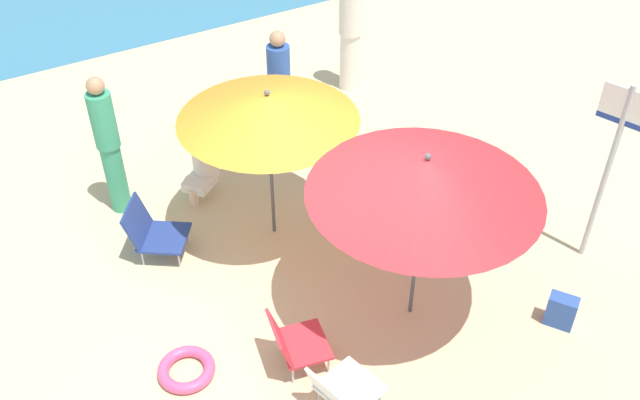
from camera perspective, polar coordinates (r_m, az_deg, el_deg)
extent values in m
plane|color=#D3BC8C|center=(7.51, -1.19, -7.45)|extent=(40.00, 40.00, 0.00)
cylinder|color=#4C4C51|center=(7.68, -3.99, 2.62)|extent=(0.04, 0.04, 1.81)
cone|color=orange|center=(7.26, -4.26, 7.49)|extent=(1.91, 1.91, 0.29)
sphere|color=#4C4C51|center=(7.17, -4.32, 8.67)|extent=(0.06, 0.06, 0.06)
cylinder|color=#4C4C51|center=(6.72, 7.94, -3.39)|extent=(0.04, 0.04, 1.91)
cone|color=red|center=(6.23, 8.56, 1.90)|extent=(2.14, 2.14, 0.36)
sphere|color=#4C4C51|center=(6.11, 8.74, 3.49)|extent=(0.06, 0.06, 0.06)
cube|color=red|center=(6.71, -1.31, -11.57)|extent=(0.53, 0.58, 0.03)
cube|color=red|center=(6.54, -3.30, -11.13)|extent=(0.24, 0.52, 0.33)
cylinder|color=silver|center=(6.97, -0.42, -10.73)|extent=(0.02, 0.02, 0.24)
cylinder|color=silver|center=(6.73, 0.69, -13.20)|extent=(0.02, 0.02, 0.24)
cylinder|color=silver|center=(6.91, -3.21, -11.42)|extent=(0.02, 0.02, 0.24)
cylinder|color=silver|center=(6.67, -2.21, -13.94)|extent=(0.02, 0.02, 0.24)
cube|color=navy|center=(7.98, -12.53, -2.99)|extent=(0.72, 0.72, 0.03)
cube|color=navy|center=(7.92, -14.61, -1.70)|extent=(0.44, 0.52, 0.42)
cylinder|color=silver|center=(8.16, -10.67, -2.74)|extent=(0.02, 0.02, 0.21)
cylinder|color=silver|center=(7.86, -11.35, -4.76)|extent=(0.02, 0.02, 0.21)
cylinder|color=silver|center=(8.26, -13.41, -2.57)|extent=(0.02, 0.02, 0.21)
cylinder|color=silver|center=(7.97, -14.19, -4.55)|extent=(0.02, 0.02, 0.21)
cube|color=white|center=(6.47, 2.46, -14.96)|extent=(0.58, 0.59, 0.03)
cube|color=white|center=(6.22, 0.80, -15.38)|extent=(0.24, 0.51, 0.33)
cylinder|color=silver|center=(6.72, 2.35, -13.63)|extent=(0.02, 0.02, 0.20)
cylinder|color=silver|center=(6.57, 4.93, -15.58)|extent=(0.02, 0.02, 0.20)
cylinder|color=silver|center=(6.56, -0.08, -15.49)|extent=(0.02, 0.02, 0.20)
cylinder|color=silver|center=(10.77, 2.40, 11.21)|extent=(0.29, 0.29, 0.90)
cylinder|color=silver|center=(10.44, 2.51, 15.02)|extent=(0.34, 0.34, 0.67)
cylinder|color=#2D519E|center=(9.27, -3.19, 6.15)|extent=(0.25, 0.25, 0.87)
cylinder|color=#2D519E|center=(8.88, -3.36, 10.36)|extent=(0.29, 0.29, 0.68)
sphere|color=tan|center=(8.68, -3.47, 12.91)|extent=(0.20, 0.20, 0.20)
cube|color=silver|center=(8.71, -9.74, 1.41)|extent=(0.47, 0.46, 0.12)
cylinder|color=beige|center=(8.67, -10.17, 0.23)|extent=(0.12, 0.12, 0.22)
cylinder|color=silver|center=(8.67, -9.34, 3.49)|extent=(0.31, 0.31, 0.53)
sphere|color=beige|center=(8.47, -9.60, 5.56)|extent=(0.21, 0.21, 0.21)
cylinder|color=#389970|center=(8.61, -16.20, 1.77)|extent=(0.23, 0.23, 0.91)
cylinder|color=#389970|center=(8.18, -17.17, 6.19)|extent=(0.28, 0.28, 0.67)
sphere|color=tan|center=(7.97, -17.75, 8.81)|extent=(0.20, 0.20, 0.20)
cylinder|color=#ADADB2|center=(7.83, 22.10, 1.76)|extent=(0.06, 0.06, 2.14)
cube|color=white|center=(7.40, 23.63, 6.88)|extent=(0.18, 0.52, 0.38)
cube|color=navy|center=(7.48, 23.31, 5.83)|extent=(0.18, 0.52, 0.06)
torus|color=#E54C7F|center=(6.90, -10.77, -13.33)|extent=(0.54, 0.54, 0.11)
cube|color=#2D519E|center=(7.48, 18.94, -8.50)|extent=(0.29, 0.33, 0.36)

